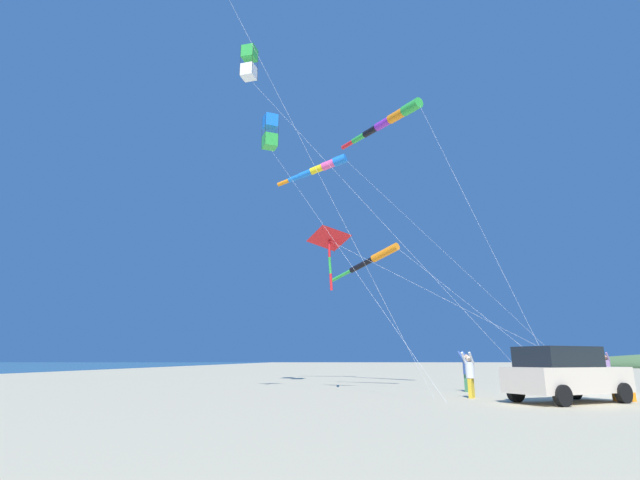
{
  "coord_description": "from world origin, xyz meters",
  "views": [
    {
      "loc": [
        -11.03,
        -20.81,
        1.4
      ],
      "look_at": [
        -11.24,
        3.24,
        7.5
      ],
      "focal_mm": 26.62,
      "sensor_mm": 36.0,
      "label": 1
    }
  ],
  "objects_px": {
    "cooler_box": "(624,395)",
    "kite_windsock_checkered_midright": "(388,121)",
    "person_child_green_jacket": "(470,373)",
    "kite_windsock_red_high_left": "(373,259)",
    "person_adult_flyer": "(467,369)",
    "kite_box_yellow_midlevel": "(270,132)",
    "parked_car": "(565,374)",
    "kite_delta_blue_topmost": "(330,240)",
    "person_child_grey_jacket": "(607,368)",
    "kite_windsock_white_trailing": "(321,168)",
    "kite_box_green_low_center": "(249,63)"
  },
  "relations": [
    {
      "from": "kite_box_yellow_midlevel",
      "to": "kite_delta_blue_topmost",
      "type": "relative_size",
      "value": 1.22
    },
    {
      "from": "person_child_grey_jacket",
      "to": "kite_delta_blue_topmost",
      "type": "height_order",
      "value": "kite_delta_blue_topmost"
    },
    {
      "from": "person_child_grey_jacket",
      "to": "kite_delta_blue_topmost",
      "type": "distance_m",
      "value": 16.69
    },
    {
      "from": "person_child_grey_jacket",
      "to": "kite_windsock_white_trailing",
      "type": "height_order",
      "value": "kite_windsock_white_trailing"
    },
    {
      "from": "person_child_green_jacket",
      "to": "kite_windsock_checkered_midright",
      "type": "bearing_deg",
      "value": 105.45
    },
    {
      "from": "person_child_green_jacket",
      "to": "kite_windsock_red_high_left",
      "type": "xyz_separation_m",
      "value": [
        -2.89,
        6.91,
        5.9
      ]
    },
    {
      "from": "person_child_green_jacket",
      "to": "kite_windsock_white_trailing",
      "type": "relative_size",
      "value": 0.1
    },
    {
      "from": "person_child_green_jacket",
      "to": "kite_windsock_red_high_left",
      "type": "relative_size",
      "value": 0.15
    },
    {
      "from": "person_child_green_jacket",
      "to": "kite_windsock_checkered_midright",
      "type": "relative_size",
      "value": 0.11
    },
    {
      "from": "person_child_green_jacket",
      "to": "kite_box_yellow_midlevel",
      "type": "relative_size",
      "value": 0.11
    },
    {
      "from": "kite_box_green_low_center",
      "to": "kite_delta_blue_topmost",
      "type": "distance_m",
      "value": 12.62
    },
    {
      "from": "kite_delta_blue_topmost",
      "to": "person_child_grey_jacket",
      "type": "bearing_deg",
      "value": 14.9
    },
    {
      "from": "kite_box_yellow_midlevel",
      "to": "kite_windsock_checkered_midright",
      "type": "bearing_deg",
      "value": -6.42
    },
    {
      "from": "parked_car",
      "to": "kite_delta_blue_topmost",
      "type": "distance_m",
      "value": 11.58
    },
    {
      "from": "parked_car",
      "to": "cooler_box",
      "type": "bearing_deg",
      "value": 15.91
    },
    {
      "from": "kite_windsock_white_trailing",
      "to": "kite_delta_blue_topmost",
      "type": "relative_size",
      "value": 1.35
    },
    {
      "from": "cooler_box",
      "to": "kite_windsock_checkered_midright",
      "type": "distance_m",
      "value": 18.09
    },
    {
      "from": "person_adult_flyer",
      "to": "kite_box_yellow_midlevel",
      "type": "height_order",
      "value": "kite_box_yellow_midlevel"
    },
    {
      "from": "person_child_grey_jacket",
      "to": "kite_box_green_low_center",
      "type": "height_order",
      "value": "kite_box_green_low_center"
    },
    {
      "from": "kite_windsock_red_high_left",
      "to": "person_adult_flyer",
      "type": "bearing_deg",
      "value": -40.95
    },
    {
      "from": "parked_car",
      "to": "kite_box_yellow_midlevel",
      "type": "height_order",
      "value": "kite_box_yellow_midlevel"
    },
    {
      "from": "person_child_grey_jacket",
      "to": "cooler_box",
      "type": "bearing_deg",
      "value": -117.71
    },
    {
      "from": "kite_windsock_checkered_midright",
      "to": "kite_box_yellow_midlevel",
      "type": "relative_size",
      "value": 0.97
    },
    {
      "from": "kite_windsock_red_high_left",
      "to": "kite_windsock_white_trailing",
      "type": "relative_size",
      "value": 0.67
    },
    {
      "from": "person_child_grey_jacket",
      "to": "kite_box_yellow_midlevel",
      "type": "distance_m",
      "value": 23.13
    },
    {
      "from": "cooler_box",
      "to": "kite_windsock_white_trailing",
      "type": "height_order",
      "value": "kite_windsock_white_trailing"
    },
    {
      "from": "kite_windsock_checkered_midright",
      "to": "kite_windsock_white_trailing",
      "type": "bearing_deg",
      "value": 122.61
    },
    {
      "from": "kite_windsock_checkered_midright",
      "to": "cooler_box",
      "type": "bearing_deg",
      "value": -49.16
    },
    {
      "from": "kite_delta_blue_topmost",
      "to": "person_adult_flyer",
      "type": "bearing_deg",
      "value": -1.6
    },
    {
      "from": "person_child_grey_jacket",
      "to": "person_adult_flyer",
      "type": "bearing_deg",
      "value": -154.62
    },
    {
      "from": "person_child_grey_jacket",
      "to": "person_child_green_jacket",
      "type": "bearing_deg",
      "value": -141.38
    },
    {
      "from": "person_adult_flyer",
      "to": "kite_windsock_white_trailing",
      "type": "bearing_deg",
      "value": 126.3
    },
    {
      "from": "parked_car",
      "to": "kite_delta_blue_topmost",
      "type": "relative_size",
      "value": 0.36
    },
    {
      "from": "kite_windsock_red_high_left",
      "to": "person_child_green_jacket",
      "type": "bearing_deg",
      "value": -67.32
    },
    {
      "from": "person_adult_flyer",
      "to": "kite_windsock_checkered_midright",
      "type": "height_order",
      "value": "kite_windsock_checkered_midright"
    },
    {
      "from": "kite_windsock_red_high_left",
      "to": "kite_windsock_checkered_midright",
      "type": "xyz_separation_m",
      "value": [
        1.09,
        -0.41,
        8.24
      ]
    },
    {
      "from": "kite_windsock_checkered_midright",
      "to": "person_child_grey_jacket",
      "type": "bearing_deg",
      "value": 6.24
    },
    {
      "from": "person_adult_flyer",
      "to": "kite_windsock_white_trailing",
      "type": "height_order",
      "value": "kite_windsock_white_trailing"
    },
    {
      "from": "kite_windsock_checkered_midright",
      "to": "kite_delta_blue_topmost",
      "type": "distance_m",
      "value": 9.08
    },
    {
      "from": "kite_windsock_red_high_left",
      "to": "kite_windsock_checkered_midright",
      "type": "relative_size",
      "value": 0.77
    },
    {
      "from": "kite_windsock_red_high_left",
      "to": "kite_box_green_low_center",
      "type": "distance_m",
      "value": 13.83
    },
    {
      "from": "person_adult_flyer",
      "to": "kite_box_green_low_center",
      "type": "relative_size",
      "value": 0.09
    },
    {
      "from": "parked_car",
      "to": "kite_windsock_red_high_left",
      "type": "height_order",
      "value": "kite_windsock_red_high_left"
    },
    {
      "from": "parked_car",
      "to": "cooler_box",
      "type": "relative_size",
      "value": 7.5
    },
    {
      "from": "cooler_box",
      "to": "person_child_grey_jacket",
      "type": "distance_m",
      "value": 10.27
    },
    {
      "from": "kite_windsock_red_high_left",
      "to": "kite_box_green_low_center",
      "type": "relative_size",
      "value": 0.6
    },
    {
      "from": "kite_windsock_red_high_left",
      "to": "cooler_box",
      "type": "bearing_deg",
      "value": -46.35
    },
    {
      "from": "kite_windsock_red_high_left",
      "to": "kite_delta_blue_topmost",
      "type": "bearing_deg",
      "value": -127.32
    },
    {
      "from": "parked_car",
      "to": "kite_box_yellow_midlevel",
      "type": "xyz_separation_m",
      "value": [
        -11.48,
        9.25,
        13.86
      ]
    },
    {
      "from": "person_child_grey_jacket",
      "to": "kite_delta_blue_topmost",
      "type": "relative_size",
      "value": 0.14
    }
  ]
}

